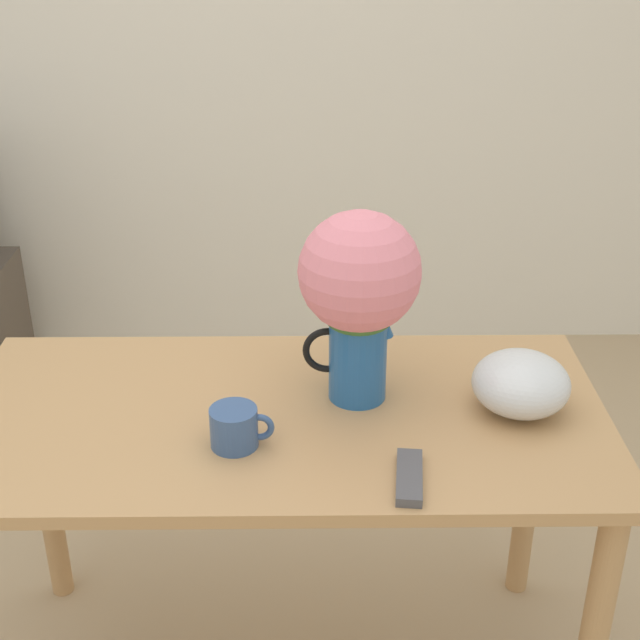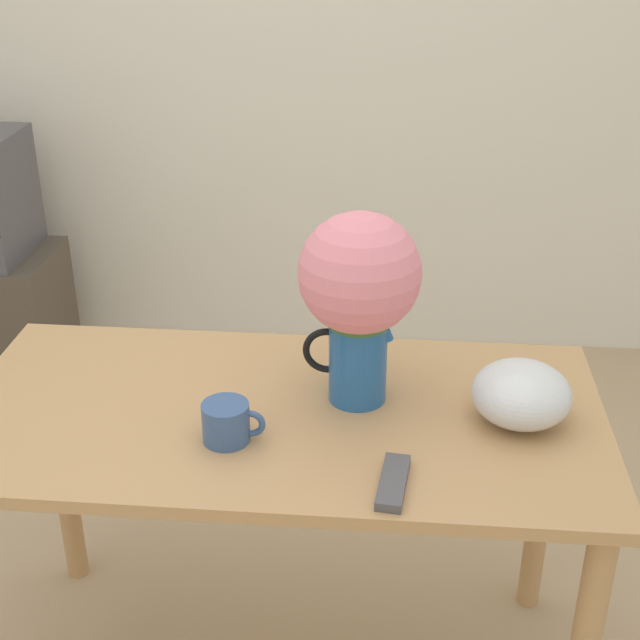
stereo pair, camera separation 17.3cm
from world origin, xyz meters
name	(u,v)px [view 2 (the right image)]	position (x,y,z in m)	size (l,w,h in m)	color
wall_back	(289,32)	(0.00, 2.01, 1.30)	(8.00, 0.05, 2.60)	silver
table	(281,454)	(0.20, 0.13, 0.67)	(1.43, 0.71, 0.79)	tan
flower_vase	(359,289)	(0.37, 0.19, 1.06)	(0.26, 0.26, 0.44)	#235B9E
coffee_mug	(228,421)	(0.11, 0.00, 0.83)	(0.13, 0.10, 0.09)	#385689
white_bowl	(521,394)	(0.72, 0.13, 0.86)	(0.21, 0.21, 0.13)	silver
remote_control	(393,482)	(0.45, -0.13, 0.80)	(0.07, 0.17, 0.02)	#4C4C51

